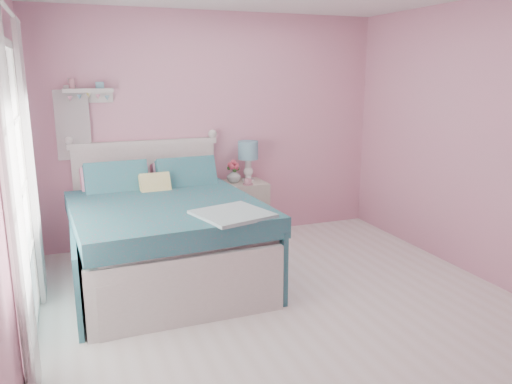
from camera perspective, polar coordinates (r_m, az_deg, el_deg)
floor at (r=4.18m, az=4.62°, el=-14.01°), size 4.50×4.50×0.00m
room_shell at (r=3.73m, az=5.08°, el=8.15°), size 4.50×4.50×4.50m
bed at (r=4.86m, az=-10.42°, el=-4.98°), size 1.73×2.12×1.20m
nightstand at (r=5.87m, az=-1.36°, el=-2.13°), size 0.48×0.47×0.69m
table_lamp at (r=5.80m, az=-0.91°, el=4.46°), size 0.23×0.23×0.46m
vase at (r=5.74m, az=-2.56°, el=1.90°), size 0.18×0.18×0.17m
teacup at (r=5.62m, az=-0.94°, el=1.17°), size 0.11×0.11×0.07m
roses at (r=5.71m, az=-2.58°, el=3.07°), size 0.14×0.11×0.12m
wall_shelf at (r=5.54m, az=-18.68°, el=10.79°), size 0.50×0.15×0.25m
hanging_dress at (r=5.54m, az=-20.20°, el=7.20°), size 0.34×0.03×0.72m
french_door at (r=3.85m, az=-25.50°, el=-0.65°), size 0.04×1.32×2.16m
curtain_near at (r=3.10m, az=-25.72°, el=-1.82°), size 0.04×0.40×2.32m
curtain_far at (r=4.55m, az=-24.36°, el=2.83°), size 0.04×0.40×2.32m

